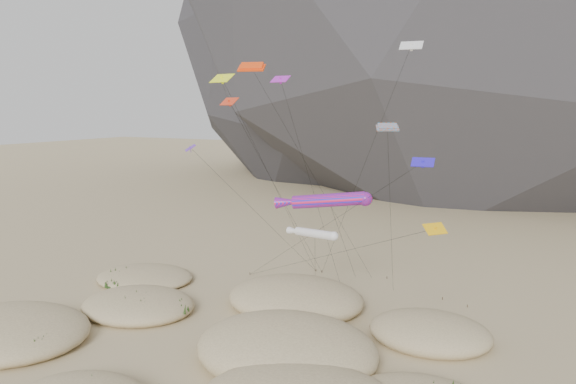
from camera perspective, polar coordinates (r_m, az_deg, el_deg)
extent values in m
plane|color=#CCB789|center=(47.02, -7.05, -16.97)|extent=(500.00, 500.00, 0.00)
ellipsoid|color=#2B2B30|center=(170.84, 6.63, 16.62)|extent=(136.20, 127.83, 116.00)
ellipsoid|color=#CCB789|center=(56.48, -26.60, -12.57)|extent=(15.14, 12.87, 3.13)
ellipsoid|color=#CCB789|center=(59.29, -14.98, -11.04)|extent=(11.82, 10.04, 2.61)
ellipsoid|color=#CCB789|center=(46.82, -0.14, -15.66)|extent=(15.13, 12.86, 4.46)
ellipsoid|color=#CCB789|center=(58.45, 0.77, -10.77)|extent=(14.27, 12.13, 3.69)
ellipsoid|color=#CCB789|center=(52.29, 14.20, -13.66)|extent=(10.73, 9.12, 2.92)
ellipsoid|color=#CCB789|center=(68.80, -14.35, -8.38)|extent=(11.74, 9.98, 1.86)
ellipsoid|color=black|center=(52.38, -24.12, -13.97)|extent=(2.09, 1.79, 0.63)
ellipsoid|color=black|center=(58.24, -14.60, -11.17)|extent=(2.69, 2.30, 0.81)
ellipsoid|color=black|center=(56.82, -11.14, -11.66)|extent=(2.42, 2.07, 0.73)
ellipsoid|color=black|center=(49.04, 0.37, -14.37)|extent=(3.89, 3.33, 1.17)
ellipsoid|color=black|center=(49.91, 3.62, -14.08)|extent=(2.36, 2.02, 0.71)
ellipsoid|color=black|center=(47.27, -5.78, -15.60)|extent=(2.70, 2.31, 0.81)
ellipsoid|color=black|center=(59.55, -0.89, -10.22)|extent=(3.14, 2.69, 0.94)
ellipsoid|color=black|center=(56.93, 1.58, -11.24)|extent=(2.47, 2.12, 0.74)
ellipsoid|color=black|center=(53.03, 13.79, -13.27)|extent=(2.53, 2.16, 0.76)
ellipsoid|color=black|center=(52.46, 11.93, -13.57)|extent=(2.46, 2.11, 0.74)
ellipsoid|color=black|center=(69.73, -16.43, -8.17)|extent=(2.25, 1.93, 0.68)
ellipsoid|color=black|center=(66.51, -17.22, -9.12)|extent=(2.09, 1.79, 0.63)
cylinder|color=#3F2D1E|center=(64.64, 0.20, -9.47)|extent=(0.08, 0.08, 0.30)
cylinder|color=#3F2D1E|center=(69.96, 3.47, -8.06)|extent=(0.08, 0.08, 0.30)
cylinder|color=#3F2D1E|center=(63.18, 5.55, -9.95)|extent=(0.08, 0.08, 0.30)
cylinder|color=#3F2D1E|center=(68.46, 10.01, -8.56)|extent=(0.08, 0.08, 0.30)
cylinder|color=#3F2D1E|center=(62.70, 15.41, -10.38)|extent=(0.08, 0.08, 0.30)
cylinder|color=#3F2D1E|center=(70.44, 2.87, -7.94)|extent=(0.08, 0.08, 0.30)
cylinder|color=#3F2D1E|center=(61.19, 17.76, -10.97)|extent=(0.08, 0.08, 0.30)
cylinder|color=#3F2D1E|center=(69.13, -3.90, -8.28)|extent=(0.08, 0.08, 0.30)
cylinder|color=#E71847|center=(52.75, 4.15, -0.84)|extent=(7.10, 2.70, 1.98)
sphere|color=#E71847|center=(52.14, 7.87, -0.71)|extent=(1.33, 1.33, 1.33)
cone|color=#E71847|center=(53.68, 0.17, -1.03)|extent=(3.04, 1.71, 1.42)
cylinder|color=black|center=(60.65, 5.68, -5.19)|extent=(2.42, 13.88, 11.60)
cylinder|color=silver|center=(52.06, 2.75, -4.24)|extent=(4.91, 2.60, 1.13)
sphere|color=silver|center=(50.29, 4.68, -4.49)|extent=(0.83, 0.83, 0.83)
cone|color=silver|center=(54.08, 0.78, -4.00)|extent=(2.14, 1.42, 0.85)
cylinder|color=black|center=(58.34, 2.77, -7.21)|extent=(4.46, 9.79, 8.69)
cube|color=#EA3B0C|center=(58.89, -3.72, 12.48)|extent=(2.97, 1.76, 0.82)
cube|color=#EA3B0C|center=(58.91, -3.73, 12.68)|extent=(2.50, 1.42, 0.80)
cylinder|color=black|center=(62.28, 2.90, 1.12)|extent=(9.43, 11.77, 24.22)
cube|color=#DC5017|center=(48.89, 10.07, 6.42)|extent=(2.06, 1.59, 0.55)
cube|color=#DC5017|center=(48.89, 10.08, 6.62)|extent=(1.73, 1.31, 0.54)
cylinder|color=black|center=(56.20, 10.39, -2.81)|extent=(2.76, 12.24, 18.49)
cube|color=#5C20BE|center=(58.30, -9.89, 4.45)|extent=(2.03, 2.09, 0.65)
cube|color=#5C20BE|center=(58.31, -9.89, 4.30)|extent=(0.28, 0.28, 0.66)
cylinder|color=black|center=(63.61, -2.93, -2.39)|extent=(7.26, 15.24, 16.09)
cube|color=red|center=(52.17, -5.98, 9.14)|extent=(1.93, 1.32, 0.72)
cube|color=red|center=(52.17, -5.98, 8.97)|extent=(0.27, 0.28, 0.60)
cylinder|color=black|center=(60.20, -0.56, -0.77)|extent=(1.53, 17.72, 20.72)
cube|color=silver|center=(53.35, 12.42, 14.35)|extent=(2.13, 1.23, 0.81)
cube|color=silver|center=(53.33, 12.41, 14.19)|extent=(0.27, 0.28, 0.69)
cylinder|color=black|center=(60.33, 7.29, 1.57)|extent=(13.12, 10.06, 25.71)
cube|color=#2717CA|center=(45.99, 13.54, 2.96)|extent=(1.88, 1.13, 0.67)
cube|color=#2717CA|center=(46.01, 13.54, 2.78)|extent=(0.24, 0.22, 0.61)
cylinder|color=black|center=(56.67, 3.09, -3.88)|extent=(23.64, 11.86, 15.88)
cube|color=#E4F419|center=(58.49, -6.72, 11.41)|extent=(2.64, 1.68, 0.91)
cube|color=#E4F419|center=(58.49, -6.72, 11.26)|extent=(0.33, 0.30, 0.84)
cylinder|color=black|center=(63.34, -1.46, 0.79)|extent=(4.71, 13.05, 23.09)
cube|color=purple|center=(55.36, -0.78, 11.40)|extent=(1.92, 1.15, 0.68)
cube|color=purple|center=(55.35, -0.78, 11.25)|extent=(0.24, 0.22, 0.63)
cylinder|color=black|center=(58.17, 2.60, -0.04)|extent=(4.03, 6.96, 22.88)
cube|color=#EBA90C|center=(43.99, 14.71, -3.64)|extent=(1.81, 1.95, 0.75)
cube|color=#EBA90C|center=(44.03, 14.71, -3.83)|extent=(0.33, 0.32, 0.60)
cylinder|color=black|center=(55.83, 3.36, -6.60)|extent=(25.35, 14.28, 11.10)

